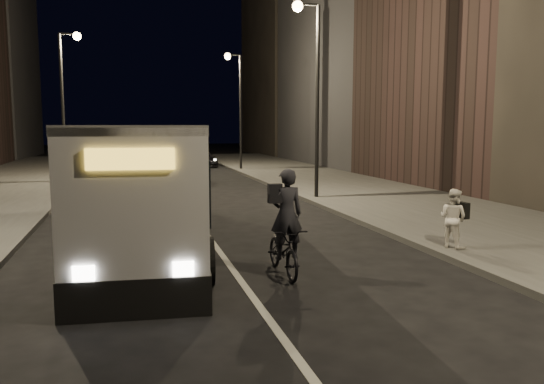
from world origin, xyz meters
TOP-DOWN VIEW (x-y plane):
  - ground at (0.00, 0.00)m, footprint 180.00×180.00m
  - sidewalk_right at (8.50, 14.00)m, footprint 7.00×70.00m
  - building_row_right at (16.00, 27.50)m, footprint 8.00×61.00m
  - streetlight_right_mid at (5.33, 12.00)m, footprint 1.20×0.44m
  - streetlight_right_far at (5.33, 28.00)m, footprint 1.20×0.44m
  - streetlight_left_far at (-5.33, 22.00)m, footprint 1.20×0.44m
  - city_bus at (-1.60, 5.17)m, footprint 3.58×11.99m
  - cyclist_on_bicycle at (1.00, 1.25)m, footprint 0.71×2.00m
  - pedestrian_woman at (5.60, 2.00)m, footprint 0.80×0.88m
  - car_near at (0.80, 20.48)m, footprint 2.28×4.64m
  - car_mid at (-3.53, 30.39)m, footprint 1.81×4.31m
  - car_far at (3.60, 32.75)m, footprint 1.82×4.06m

SIDE VIEW (x-z plane):
  - ground at x=0.00m, z-range 0.00..0.00m
  - sidewalk_right at x=8.50m, z-range 0.00..0.16m
  - car_far at x=3.60m, z-range 0.00..1.15m
  - car_mid at x=-3.53m, z-range 0.00..1.39m
  - car_near at x=0.80m, z-range 0.00..1.52m
  - cyclist_on_bicycle at x=1.00m, z-range -0.38..1.92m
  - pedestrian_woman at x=5.60m, z-range 0.16..1.64m
  - city_bus at x=-1.60m, z-range 0.14..3.33m
  - streetlight_right_mid at x=5.33m, z-range 1.30..9.42m
  - streetlight_right_far at x=5.33m, z-range 1.30..9.42m
  - streetlight_left_far at x=-5.33m, z-range 1.30..9.42m
  - building_row_right at x=16.00m, z-range 0.00..21.00m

